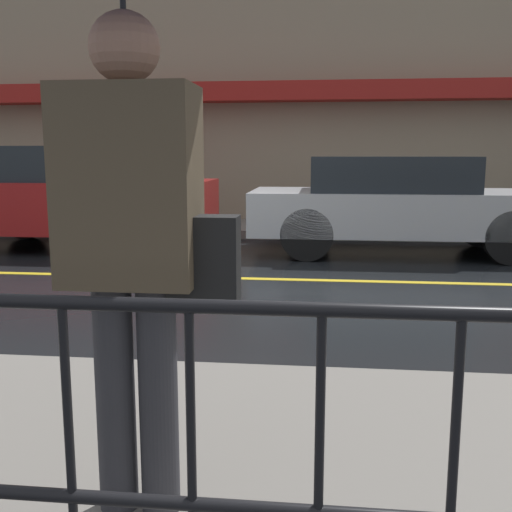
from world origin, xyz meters
name	(u,v)px	position (x,y,z in m)	size (l,w,h in m)	color
ground_plane	(200,278)	(0.00, 0.00, 0.00)	(80.00, 80.00, 0.00)	black
sidewalk_far	(246,228)	(0.00, 4.19, 0.07)	(28.00, 1.87, 0.15)	slate
lane_marking	(200,277)	(0.00, 0.00, 0.00)	(25.20, 0.12, 0.01)	gold
building_storefront	(252,103)	(0.00, 5.24, 2.43)	(28.00, 0.85, 4.84)	gray
pedestrian	(126,37)	(0.77, -4.81, 1.81)	(1.01, 1.01, 2.16)	#333338
car_red	(74,196)	(-2.38, 2.05, 0.79)	(4.10, 1.87, 1.55)	maroon
car_silver	(398,203)	(2.50, 2.05, 0.74)	(4.31, 1.73, 1.40)	#B2B5BA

